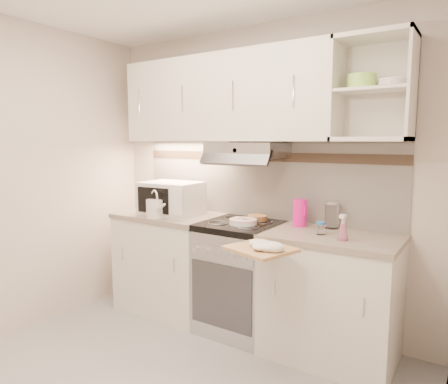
{
  "coord_description": "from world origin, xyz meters",
  "views": [
    {
      "loc": [
        1.61,
        -1.61,
        1.55
      ],
      "look_at": [
        -0.06,
        0.95,
        1.16
      ],
      "focal_mm": 32.0,
      "sensor_mm": 36.0,
      "label": 1
    }
  ],
  "objects_px": {
    "pink_pitcher": "(300,213)",
    "spray_bottle": "(343,230)",
    "glass_jar": "(332,215)",
    "cutting_board": "(261,249)",
    "watering_can": "(155,208)",
    "plate_stack": "(243,222)",
    "microwave": "(171,198)",
    "electric_range": "(241,277)"
  },
  "relations": [
    {
      "from": "spray_bottle",
      "to": "microwave",
      "type": "bearing_deg",
      "value": 178.76
    },
    {
      "from": "microwave",
      "to": "plate_stack",
      "type": "relative_size",
      "value": 2.43
    },
    {
      "from": "plate_stack",
      "to": "pink_pitcher",
      "type": "height_order",
      "value": "pink_pitcher"
    },
    {
      "from": "spray_bottle",
      "to": "cutting_board",
      "type": "relative_size",
      "value": 0.49
    },
    {
      "from": "electric_range",
      "to": "microwave",
      "type": "bearing_deg",
      "value": -179.18
    },
    {
      "from": "glass_jar",
      "to": "cutting_board",
      "type": "relative_size",
      "value": 0.54
    },
    {
      "from": "electric_range",
      "to": "plate_stack",
      "type": "xyz_separation_m",
      "value": [
        0.04,
        -0.04,
        0.47
      ]
    },
    {
      "from": "plate_stack",
      "to": "spray_bottle",
      "type": "xyz_separation_m",
      "value": [
        0.81,
        -0.08,
        0.05
      ]
    },
    {
      "from": "glass_jar",
      "to": "spray_bottle",
      "type": "bearing_deg",
      "value": -60.33
    },
    {
      "from": "electric_range",
      "to": "pink_pitcher",
      "type": "xyz_separation_m",
      "value": [
        0.44,
        0.14,
        0.55
      ]
    },
    {
      "from": "plate_stack",
      "to": "glass_jar",
      "type": "height_order",
      "value": "glass_jar"
    },
    {
      "from": "glass_jar",
      "to": "cutting_board",
      "type": "height_order",
      "value": "glass_jar"
    },
    {
      "from": "plate_stack",
      "to": "pink_pitcher",
      "type": "bearing_deg",
      "value": 24.09
    },
    {
      "from": "watering_can",
      "to": "cutting_board",
      "type": "distance_m",
      "value": 1.21
    },
    {
      "from": "glass_jar",
      "to": "cutting_board",
      "type": "bearing_deg",
      "value": -107.31
    },
    {
      "from": "pink_pitcher",
      "to": "glass_jar",
      "type": "relative_size",
      "value": 1.03
    },
    {
      "from": "microwave",
      "to": "cutting_board",
      "type": "xyz_separation_m",
      "value": [
        1.17,
        -0.5,
        -0.17
      ]
    },
    {
      "from": "electric_range",
      "to": "spray_bottle",
      "type": "distance_m",
      "value": 1.01
    },
    {
      "from": "glass_jar",
      "to": "spray_bottle",
      "type": "height_order",
      "value": "glass_jar"
    },
    {
      "from": "plate_stack",
      "to": "cutting_board",
      "type": "bearing_deg",
      "value": -49.1
    },
    {
      "from": "pink_pitcher",
      "to": "microwave",
      "type": "bearing_deg",
      "value": -155.56
    },
    {
      "from": "plate_stack",
      "to": "spray_bottle",
      "type": "relative_size",
      "value": 1.17
    },
    {
      "from": "electric_range",
      "to": "cutting_board",
      "type": "relative_size",
      "value": 2.38
    },
    {
      "from": "watering_can",
      "to": "pink_pitcher",
      "type": "height_order",
      "value": "watering_can"
    },
    {
      "from": "pink_pitcher",
      "to": "cutting_board",
      "type": "height_order",
      "value": "pink_pitcher"
    },
    {
      "from": "plate_stack",
      "to": "cutting_board",
      "type": "distance_m",
      "value": 0.63
    },
    {
      "from": "plate_stack",
      "to": "glass_jar",
      "type": "relative_size",
      "value": 1.07
    },
    {
      "from": "plate_stack",
      "to": "watering_can",
      "type": "bearing_deg",
      "value": -166.39
    },
    {
      "from": "electric_range",
      "to": "watering_can",
      "type": "height_order",
      "value": "watering_can"
    },
    {
      "from": "watering_can",
      "to": "spray_bottle",
      "type": "relative_size",
      "value": 1.46
    },
    {
      "from": "electric_range",
      "to": "pink_pitcher",
      "type": "bearing_deg",
      "value": 17.45
    },
    {
      "from": "electric_range",
      "to": "pink_pitcher",
      "type": "distance_m",
      "value": 0.72
    },
    {
      "from": "glass_jar",
      "to": "cutting_board",
      "type": "xyz_separation_m",
      "value": [
        -0.22,
        -0.71,
        -0.13
      ]
    },
    {
      "from": "electric_range",
      "to": "cutting_board",
      "type": "bearing_deg",
      "value": -48.53
    },
    {
      "from": "glass_jar",
      "to": "watering_can",
      "type": "bearing_deg",
      "value": -163.14
    },
    {
      "from": "pink_pitcher",
      "to": "spray_bottle",
      "type": "distance_m",
      "value": 0.49
    },
    {
      "from": "spray_bottle",
      "to": "plate_stack",
      "type": "bearing_deg",
      "value": 177.02
    },
    {
      "from": "watering_can",
      "to": "spray_bottle",
      "type": "xyz_separation_m",
      "value": [
        1.57,
        0.1,
        -0.01
      ]
    },
    {
      "from": "watering_can",
      "to": "pink_pitcher",
      "type": "relative_size",
      "value": 1.3
    },
    {
      "from": "cutting_board",
      "to": "microwave",
      "type": "bearing_deg",
      "value": 173.89
    },
    {
      "from": "glass_jar",
      "to": "spray_bottle",
      "type": "relative_size",
      "value": 1.09
    },
    {
      "from": "watering_can",
      "to": "cutting_board",
      "type": "relative_size",
      "value": 0.72
    }
  ]
}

